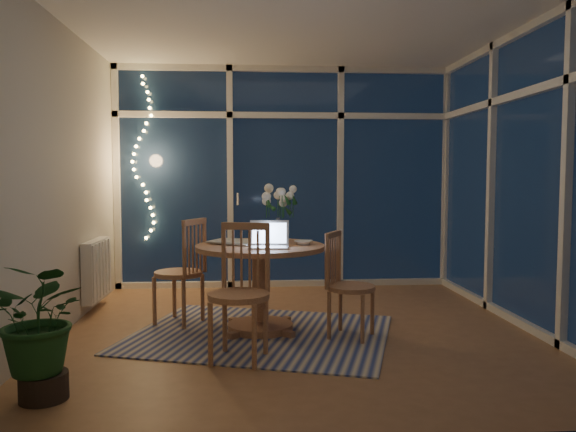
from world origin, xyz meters
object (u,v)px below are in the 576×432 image
at_px(flower_vase, 278,229).
at_px(potted_plant, 42,336).
at_px(chair_right, 351,285).
at_px(chair_front, 239,292).
at_px(chair_left, 178,271).
at_px(dining_table, 260,288).
at_px(laptop, 268,234).

distance_m(flower_vase, potted_plant, 2.24).
relative_size(chair_right, chair_front, 0.89).
bearing_deg(chair_left, dining_table, 94.96).
xyz_separation_m(dining_table, flower_vase, (0.17, 0.25, 0.47)).
height_order(dining_table, laptop, laptop).
bearing_deg(potted_plant, flower_vase, 47.83).
bearing_deg(chair_left, laptop, 84.07).
bearing_deg(laptop, chair_right, 1.96).
bearing_deg(flower_vase, chair_front, -108.46).
distance_m(dining_table, laptop, 0.53).
relative_size(chair_front, laptop, 3.10).
distance_m(dining_table, chair_left, 0.78).
relative_size(flower_vase, potted_plant, 0.28).
bearing_deg(potted_plant, dining_table, 46.50).
relative_size(dining_table, potted_plant, 1.42).
bearing_deg(flower_vase, laptop, -102.54).
bearing_deg(chair_left, flower_vase, 114.25).
distance_m(chair_left, chair_right, 1.55).
bearing_deg(chair_front, flower_vase, 87.59).
xyz_separation_m(chair_front, flower_vase, (0.33, 1.00, 0.35)).
height_order(chair_left, potted_plant, chair_left).
xyz_separation_m(chair_right, chair_front, (-0.90, -0.50, 0.06)).
relative_size(chair_left, chair_front, 0.97).
bearing_deg(chair_right, dining_table, 99.37).
distance_m(chair_left, laptop, 1.00).
bearing_deg(dining_table, flower_vase, 56.26).
xyz_separation_m(chair_front, potted_plant, (-1.13, -0.62, -0.11)).
height_order(chair_right, chair_front, chair_front).
height_order(chair_left, laptop, laptop).
distance_m(chair_left, potted_plant, 1.77).
xyz_separation_m(chair_left, flower_vase, (0.88, -0.04, 0.36)).
distance_m(chair_right, potted_plant, 2.32).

